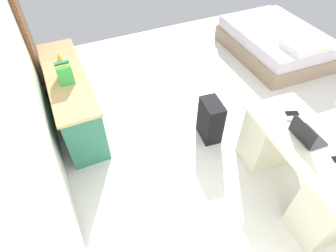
% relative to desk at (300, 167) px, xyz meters
% --- Properties ---
extents(ground_plane, '(6.07, 6.07, 0.00)m').
position_rel_desk_xyz_m(ground_plane, '(1.22, -0.22, -0.40)').
color(ground_plane, silver).
extents(wall_back, '(4.69, 0.10, 2.83)m').
position_rel_desk_xyz_m(wall_back, '(1.22, 2.32, 1.02)').
color(wall_back, silver).
rests_on(wall_back, ground_plane).
extents(door_wooden, '(0.88, 0.05, 2.04)m').
position_rel_desk_xyz_m(door_wooden, '(3.01, 2.24, 0.62)').
color(door_wooden, brown).
rests_on(door_wooden, ground_plane).
extents(desk, '(1.49, 0.79, 0.76)m').
position_rel_desk_xyz_m(desk, '(0.00, 0.00, 0.00)').
color(desk, beige).
rests_on(desk, ground_plane).
extents(credenza, '(1.80, 0.48, 0.77)m').
position_rel_desk_xyz_m(credenza, '(2.13, 1.94, -0.01)').
color(credenza, '#2D7056').
rests_on(credenza, ground_plane).
extents(bed, '(1.97, 1.49, 0.58)m').
position_rel_desk_xyz_m(bed, '(2.38, -1.74, -0.15)').
color(bed, gray).
rests_on(bed, ground_plane).
extents(suitcase_black, '(0.39, 0.26, 0.57)m').
position_rel_desk_xyz_m(suitcase_black, '(1.09, 0.42, -0.11)').
color(suitcase_black, black).
rests_on(suitcase_black, ground_plane).
extents(laptop, '(0.33, 0.25, 0.21)m').
position_rel_desk_xyz_m(laptop, '(0.09, 0.02, 0.41)').
color(laptop, '#333338').
rests_on(laptop, desk).
extents(computer_mouse, '(0.07, 0.10, 0.03)m').
position_rel_desk_xyz_m(computer_mouse, '(0.35, -0.04, 0.38)').
color(computer_mouse, white).
rests_on(computer_mouse, desk).
extents(cell_phone_by_mouse, '(0.11, 0.15, 0.01)m').
position_rel_desk_xyz_m(cell_phone_by_mouse, '(0.41, -0.12, 0.37)').
color(cell_phone_by_mouse, black).
rests_on(cell_phone_by_mouse, desk).
extents(book_row, '(0.23, 0.17, 0.23)m').
position_rel_desk_xyz_m(book_row, '(2.00, 1.94, 0.48)').
color(book_row, green).
rests_on(book_row, credenza).
extents(figurine_small, '(0.08, 0.08, 0.11)m').
position_rel_desk_xyz_m(figurine_small, '(2.47, 1.94, 0.43)').
color(figurine_small, gold).
rests_on(figurine_small, credenza).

